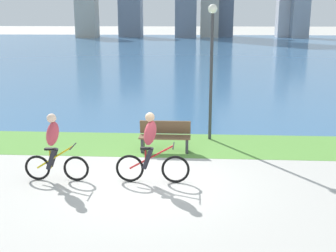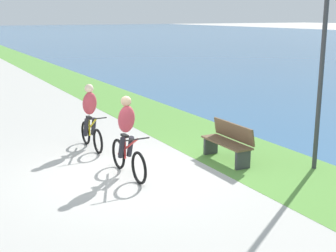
% 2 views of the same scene
% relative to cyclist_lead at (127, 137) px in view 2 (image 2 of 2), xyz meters
% --- Properties ---
extents(ground_plane, '(300.00, 300.00, 0.00)m').
position_rel_cyclist_lead_xyz_m(ground_plane, '(-0.01, -0.02, -0.84)').
color(ground_plane, '#B2AFA8').
extents(grass_strip_bayside, '(120.00, 2.57, 0.01)m').
position_rel_cyclist_lead_xyz_m(grass_strip_bayside, '(-0.01, 3.14, -0.84)').
color(grass_strip_bayside, '#59933D').
rests_on(grass_strip_bayside, ground).
extents(cyclist_lead, '(1.78, 0.52, 1.72)m').
position_rel_cyclist_lead_xyz_m(cyclist_lead, '(0.00, 0.00, 0.00)').
color(cyclist_lead, black).
rests_on(cyclist_lead, ground).
extents(cyclist_trailing, '(1.58, 0.52, 1.67)m').
position_rel_cyclist_lead_xyz_m(cyclist_trailing, '(-2.32, -0.02, -0.01)').
color(cyclist_trailing, black).
rests_on(cyclist_trailing, ground).
extents(bench_near_path, '(1.50, 0.47, 0.90)m').
position_rel_cyclist_lead_xyz_m(bench_near_path, '(0.17, 2.48, -0.39)').
color(bench_near_path, brown).
rests_on(bench_near_path, ground).
extents(lamppost_tall, '(0.28, 0.28, 4.23)m').
position_rel_cyclist_lead_xyz_m(lamppost_tall, '(1.53, 3.87, 1.89)').
color(lamppost_tall, '#38383D').
rests_on(lamppost_tall, ground).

